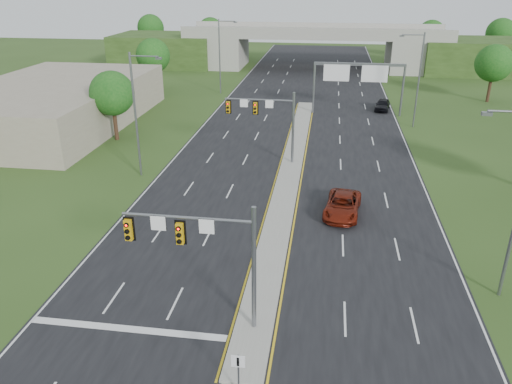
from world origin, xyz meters
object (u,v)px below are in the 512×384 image
object	(u,v)px
keep_right_sign	(238,368)
overpass	(315,50)
signal_mast_far	(269,116)
sign_gantry	(358,74)
car_far_c	(382,105)
signal_mast_near	(208,247)
car_far_a	(342,205)

from	to	relation	value
keep_right_sign	overpass	size ratio (longest dim) A/B	0.03
signal_mast_far	sign_gantry	world-z (taller)	signal_mast_far
overpass	car_far_c	xyz separation A→B (m)	(10.48, -32.26, -2.79)
signal_mast_near	sign_gantry	world-z (taller)	signal_mast_near
signal_mast_near	overpass	bearing A→B (deg)	88.38
signal_mast_near	sign_gantry	bearing A→B (deg)	78.75
keep_right_sign	sign_gantry	distance (m)	50.04
keep_right_sign	car_far_a	distance (m)	19.44
overpass	car_far_a	xyz separation A→B (m)	(4.68, -65.67, -2.77)
car_far_a	car_far_c	distance (m)	33.91
signal_mast_near	car_far_c	xyz separation A→B (m)	(12.74, 47.82, -3.96)
signal_mast_near	overpass	distance (m)	80.11
car_far_a	sign_gantry	bearing A→B (deg)	93.11
car_far_a	car_far_c	bearing A→B (deg)	87.02
signal_mast_near	keep_right_sign	xyz separation A→B (m)	(2.26, -4.45, -3.21)
signal_mast_far	overpass	bearing A→B (deg)	87.65
signal_mast_far	car_far_c	distance (m)	26.43
overpass	keep_right_sign	bearing A→B (deg)	-90.00
keep_right_sign	sign_gantry	size ratio (longest dim) A/B	0.19
signal_mast_near	sign_gantry	xyz separation A→B (m)	(8.95, 44.99, 0.51)
signal_mast_far	overpass	world-z (taller)	overpass
signal_mast_near	signal_mast_far	size ratio (longest dim) A/B	1.00
signal_mast_far	sign_gantry	size ratio (longest dim) A/B	0.60
car_far_c	sign_gantry	bearing A→B (deg)	-132.84
sign_gantry	overpass	xyz separation A→B (m)	(-6.68, 35.08, -1.69)
signal_mast_near	sign_gantry	size ratio (longest dim) A/B	0.60
signal_mast_far	car_far_a	distance (m)	13.27
signal_mast_far	sign_gantry	xyz separation A→B (m)	(8.95, 19.99, 0.51)
sign_gantry	overpass	size ratio (longest dim) A/B	0.14
signal_mast_far	sign_gantry	bearing A→B (deg)	65.89
keep_right_sign	car_far_c	size ratio (longest dim) A/B	0.50
signal_mast_near	car_far_a	bearing A→B (deg)	64.25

